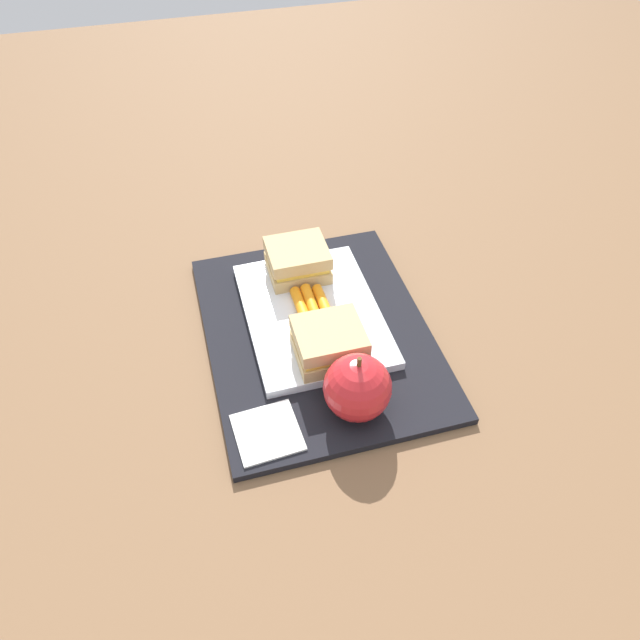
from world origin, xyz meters
The scene contains 8 objects.
ground_plane centered at (0.00, 0.00, 0.00)m, with size 2.40×2.40×0.00m, color brown.
lunchbag_mat centered at (0.00, 0.00, 0.01)m, with size 0.36×0.28×0.01m, color black.
food_tray centered at (-0.03, 0.00, 0.02)m, with size 0.23×0.17×0.01m, color white.
sandwich_half_left centered at (-0.10, 0.00, 0.04)m, with size 0.07×0.08×0.04m.
sandwich_half_right centered at (0.05, 0.00, 0.04)m, with size 0.07×0.08×0.04m.
carrot_sticks_bundle centered at (-0.02, 0.00, 0.03)m, with size 0.08×0.04×0.02m.
apple centered at (0.13, 0.01, 0.05)m, with size 0.08×0.08×0.09m.
paper_napkin centered at (0.14, -0.09, 0.01)m, with size 0.07×0.07×0.00m, color white.
Camera 1 is at (0.50, -0.13, 0.57)m, focal length 33.31 mm.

